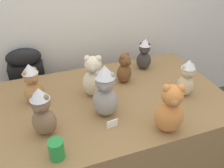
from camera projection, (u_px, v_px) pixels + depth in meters
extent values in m
cube|color=olive|center=(112.00, 137.00, 1.87)|extent=(1.57, 0.98, 0.73)
cube|color=black|center=(34.00, 102.00, 2.19)|extent=(0.29, 0.14, 0.78)
ellipsoid|color=black|center=(24.00, 57.00, 1.94)|extent=(0.29, 0.14, 0.15)
ellipsoid|color=beige|center=(94.00, 83.00, 1.66)|extent=(0.19, 0.18, 0.19)
sphere|color=beige|center=(93.00, 65.00, 1.58)|extent=(0.12, 0.12, 0.12)
sphere|color=beige|center=(87.00, 58.00, 1.56)|extent=(0.04, 0.04, 0.04)
sphere|color=beige|center=(98.00, 59.00, 1.56)|extent=(0.04, 0.04, 0.04)
sphere|color=#ABA08A|center=(92.00, 70.00, 1.55)|extent=(0.05, 0.05, 0.05)
ellipsoid|color=#B27A42|center=(34.00, 92.00, 1.59)|extent=(0.17, 0.16, 0.16)
sphere|color=#B27A42|center=(31.00, 77.00, 1.53)|extent=(0.10, 0.10, 0.10)
sphere|color=#B27A42|center=(25.00, 73.00, 1.49)|extent=(0.04, 0.04, 0.04)
sphere|color=#B27A42|center=(34.00, 70.00, 1.53)|extent=(0.04, 0.04, 0.04)
sphere|color=olive|center=(35.00, 80.00, 1.51)|extent=(0.04, 0.04, 0.04)
cone|color=silver|center=(29.00, 69.00, 1.50)|extent=(0.10, 0.10, 0.06)
ellipsoid|color=#7F6047|center=(44.00, 121.00, 1.35)|extent=(0.18, 0.17, 0.17)
sphere|color=#7F6047|center=(41.00, 103.00, 1.28)|extent=(0.10, 0.10, 0.10)
sphere|color=#7F6047|center=(34.00, 96.00, 1.26)|extent=(0.04, 0.04, 0.04)
sphere|color=#7F6047|center=(45.00, 98.00, 1.25)|extent=(0.04, 0.04, 0.04)
sphere|color=brown|center=(37.00, 110.00, 1.25)|extent=(0.04, 0.04, 0.04)
cone|color=silver|center=(39.00, 94.00, 1.25)|extent=(0.11, 0.11, 0.07)
ellipsoid|color=#383533|center=(144.00, 61.00, 1.99)|extent=(0.15, 0.15, 0.15)
sphere|color=#383533|center=(145.00, 48.00, 1.93)|extent=(0.09, 0.09, 0.09)
sphere|color=#383533|center=(141.00, 44.00, 1.91)|extent=(0.03, 0.03, 0.03)
sphere|color=#383533|center=(148.00, 45.00, 1.90)|extent=(0.03, 0.03, 0.03)
sphere|color=#32302E|center=(144.00, 51.00, 1.90)|extent=(0.04, 0.04, 0.04)
cone|color=silver|center=(145.00, 42.00, 1.90)|extent=(0.09, 0.09, 0.06)
ellipsoid|color=#D17F3D|center=(169.00, 116.00, 1.36)|extent=(0.20, 0.18, 0.20)
sphere|color=#D17F3D|center=(173.00, 95.00, 1.28)|extent=(0.12, 0.12, 0.12)
sphere|color=#D17F3D|center=(167.00, 88.00, 1.26)|extent=(0.04, 0.04, 0.04)
sphere|color=#D17F3D|center=(181.00, 88.00, 1.26)|extent=(0.04, 0.04, 0.04)
sphere|color=#A06536|center=(174.00, 103.00, 1.25)|extent=(0.05, 0.05, 0.05)
ellipsoid|color=#CCB78E|center=(185.00, 85.00, 1.67)|extent=(0.13, 0.11, 0.15)
sphere|color=#CCB78E|center=(188.00, 71.00, 1.61)|extent=(0.09, 0.09, 0.09)
sphere|color=#CCB78E|center=(185.00, 67.00, 1.58)|extent=(0.03, 0.03, 0.03)
sphere|color=#CCB78E|center=(192.00, 66.00, 1.60)|extent=(0.03, 0.03, 0.03)
sphere|color=#9D8E71|center=(191.00, 75.00, 1.58)|extent=(0.04, 0.04, 0.04)
cone|color=silver|center=(189.00, 64.00, 1.58)|extent=(0.10, 0.10, 0.06)
ellipsoid|color=brown|center=(124.00, 73.00, 1.81)|extent=(0.16, 0.15, 0.15)
sphere|color=brown|center=(125.00, 60.00, 1.75)|extent=(0.09, 0.09, 0.09)
sphere|color=brown|center=(122.00, 57.00, 1.72)|extent=(0.03, 0.03, 0.03)
sphere|color=brown|center=(127.00, 54.00, 1.75)|extent=(0.03, 0.03, 0.03)
sphere|color=brown|center=(129.00, 63.00, 1.74)|extent=(0.04, 0.04, 0.04)
ellipsoid|color=gray|center=(105.00, 102.00, 1.48)|extent=(0.20, 0.19, 0.19)
sphere|color=gray|center=(105.00, 82.00, 1.40)|extent=(0.12, 0.12, 0.12)
sphere|color=gray|center=(98.00, 75.00, 1.38)|extent=(0.04, 0.04, 0.04)
sphere|color=gray|center=(111.00, 75.00, 1.38)|extent=(0.04, 0.04, 0.04)
sphere|color=slate|center=(104.00, 88.00, 1.37)|extent=(0.05, 0.05, 0.05)
cone|color=silver|center=(105.00, 71.00, 1.36)|extent=(0.12, 0.12, 0.08)
cylinder|color=#238C3D|center=(56.00, 150.00, 1.22)|extent=(0.08, 0.08, 0.11)
cube|color=white|center=(112.00, 124.00, 1.42)|extent=(0.07, 0.02, 0.05)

